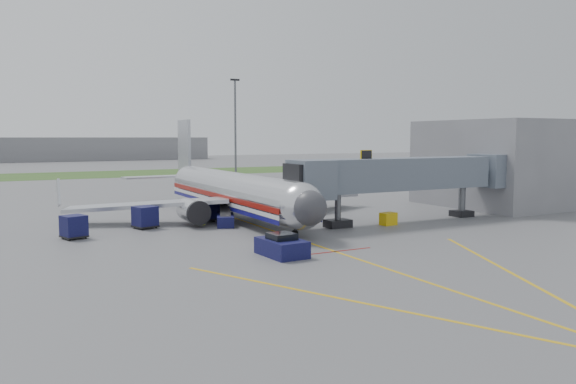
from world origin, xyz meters
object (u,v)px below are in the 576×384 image
airliner (232,191)px  belt_loader (225,219)px  ramp_worker (204,215)px  pushback_tug (282,246)px

airliner → belt_loader: airliner is taller
belt_loader → ramp_worker: size_ratio=2.67×
ramp_worker → airliner: bearing=-26.1°
pushback_tug → ramp_worker: bearing=90.7°
pushback_tug → ramp_worker: size_ratio=2.17×
pushback_tug → airliner: bearing=77.9°
belt_loader → ramp_worker: 2.03m
airliner → pushback_tug: airliner is taller
pushback_tug → belt_loader: bearing=84.0°
ramp_worker → belt_loader: bearing=-95.9°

